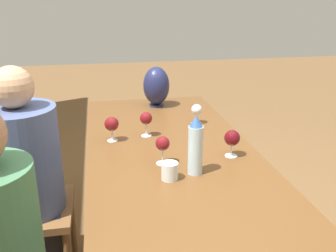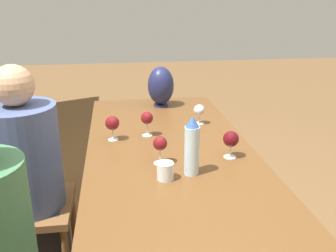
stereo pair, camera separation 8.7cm
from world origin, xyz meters
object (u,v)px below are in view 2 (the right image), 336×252
(water_tumbler, at_px, (165,171))
(wine_glass_4, at_px, (199,111))
(person_far, at_px, (29,175))
(wine_glass_1, at_px, (112,123))
(wine_glass_6, at_px, (160,144))
(vase, at_px, (161,86))
(wine_glass_5, at_px, (231,139))
(water_bottle, at_px, (192,146))
(wine_glass_3, at_px, (147,119))
(chair_far, at_px, (13,195))

(water_tumbler, height_order, wine_glass_4, wine_glass_4)
(wine_glass_4, distance_m, person_far, 1.07)
(water_tumbler, relative_size, wine_glass_1, 0.56)
(wine_glass_1, height_order, wine_glass_4, wine_glass_1)
(wine_glass_4, relative_size, person_far, 0.10)
(water_tumbler, bearing_deg, wine_glass_6, 1.11)
(vase, height_order, person_far, person_far)
(wine_glass_5, bearing_deg, wine_glass_4, 4.78)
(water_bottle, distance_m, wine_glass_3, 0.54)
(wine_glass_1, height_order, wine_glass_5, wine_glass_1)
(water_tumbler, relative_size, wine_glass_5, 0.57)
(wine_glass_3, bearing_deg, wine_glass_6, -175.77)
(water_bottle, xyz_separation_m, vase, (1.11, 0.00, 0.01))
(vase, height_order, wine_glass_6, vase)
(water_tumbler, bearing_deg, vase, -6.13)
(water_bottle, bearing_deg, chair_far, 71.26)
(wine_glass_6, xyz_separation_m, chair_far, (0.17, 0.76, -0.32))
(water_bottle, relative_size, chair_far, 0.27)
(wine_glass_3, relative_size, chair_far, 0.14)
(water_bottle, distance_m, person_far, 0.88)
(vase, xyz_separation_m, wine_glass_3, (-0.59, 0.15, -0.05))
(wine_glass_1, xyz_separation_m, wine_glass_5, (-0.32, -0.59, -0.00))
(water_tumbler, xyz_separation_m, wine_glass_5, (0.19, -0.36, 0.06))
(water_tumbler, height_order, vase, vase)
(water_tumbler, distance_m, wine_glass_3, 0.56)
(vase, xyz_separation_m, wine_glass_4, (-0.43, -0.19, -0.06))
(vase, bearing_deg, wine_glass_1, 150.79)
(wine_glass_3, height_order, wine_glass_5, wine_glass_3)
(water_bottle, distance_m, chair_far, 1.00)
(vase, height_order, wine_glass_5, vase)
(vase, bearing_deg, person_far, 135.37)
(water_tumbler, distance_m, vase, 1.15)
(wine_glass_1, distance_m, wine_glass_4, 0.58)
(wine_glass_4, bearing_deg, wine_glass_6, 150.09)
(water_bottle, relative_size, wine_glass_6, 1.98)
(wine_glass_4, distance_m, wine_glass_5, 0.53)
(chair_far, bearing_deg, water_bottle, -108.74)
(water_bottle, xyz_separation_m, wine_glass_5, (0.15, -0.23, -0.04))
(wine_glass_1, distance_m, person_far, 0.51)
(water_bottle, relative_size, water_tumbler, 3.51)
(wine_glass_1, relative_size, chair_far, 0.14)
(wine_glass_5, distance_m, person_far, 1.06)
(wine_glass_3, distance_m, person_far, 0.70)
(wine_glass_1, distance_m, wine_glass_5, 0.67)
(wine_glass_1, xyz_separation_m, chair_far, (-0.17, 0.53, -0.31))
(wine_glass_1, relative_size, person_far, 0.12)
(wine_glass_5, bearing_deg, chair_far, 82.29)
(water_tumbler, xyz_separation_m, chair_far, (0.34, 0.77, -0.25))
(vase, relative_size, chair_far, 0.28)
(wine_glass_4, bearing_deg, chair_far, 109.16)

